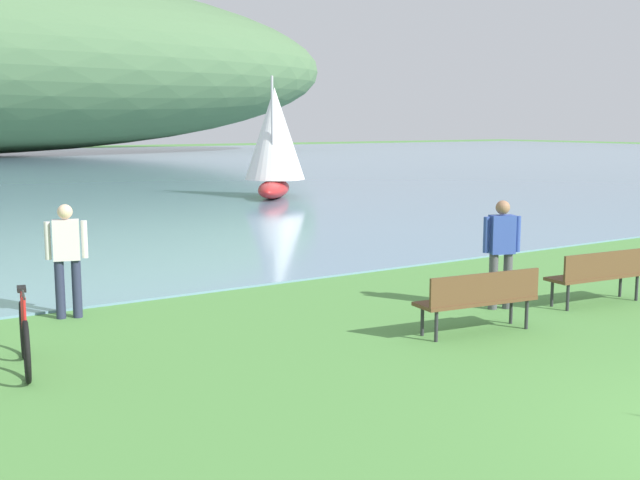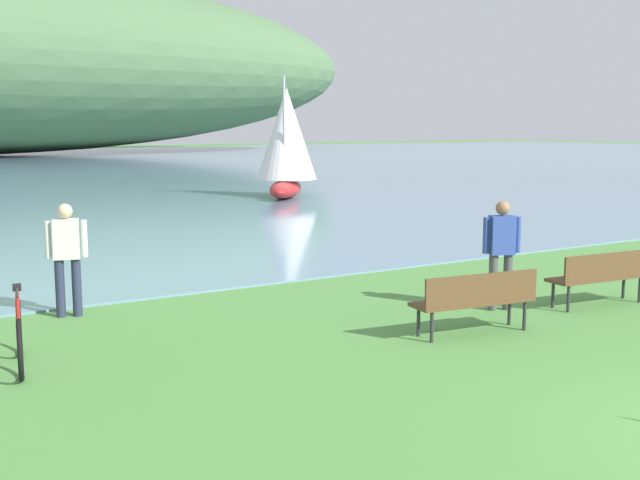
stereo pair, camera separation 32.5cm
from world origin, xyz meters
The scene contains 6 objects.
park_bench_near_camera centered at (3.04, 4.98, 0.52)m, with size 1.84×0.65×0.88m.
park_bench_further_along centered at (0.14, 4.75, 0.52)m, with size 1.85×0.71×0.88m.
bicycle_leaning_near_bench centered at (-5.49, 6.52, 0.40)m, with size 0.40×1.75×1.01m.
person_at_shoreline centered at (-4.32, 8.78, 0.98)m, with size 0.59×0.32×1.71m.
person_on_the_grass centered at (1.49, 5.65, 0.98)m, with size 0.57×0.35×1.71m.
sailboat_nearest_to_shore centered at (8.02, 23.82, 2.21)m, with size 3.49×3.81×4.61m.
Camera 2 is at (-7.33, -3.15, 2.89)m, focal length 44.66 mm.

